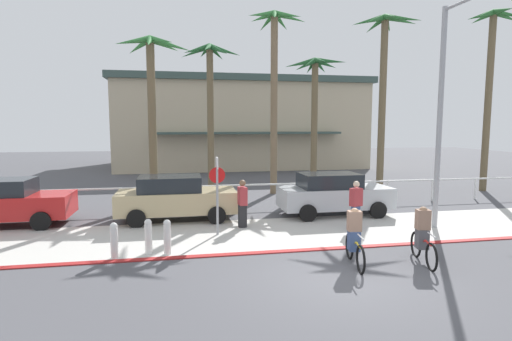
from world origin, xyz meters
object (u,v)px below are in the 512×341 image
Objects in this scene: cyclist_red_0 at (423,236)px; palm_tree_4 at (315,90)px; bollard_2 at (148,236)px; pedestrian_0 at (242,206)px; car_silver_2 at (333,194)px; stop_sign_bike_lane at (217,184)px; palm_tree_6 at (491,62)px; palm_tree_5 at (384,64)px; palm_tree_1 at (152,78)px; palm_tree_3 at (275,63)px; cyclist_yellow_1 at (354,238)px; streetlight_curb at (445,104)px; car_red_0 at (4,202)px; car_tan_1 at (175,198)px; palm_tree_2 at (210,83)px; bollard_0 at (114,240)px; pedestrian_1 at (356,207)px; bollard_1 at (167,237)px.

palm_tree_4 is at bearing 84.50° from cyclist_red_0.
pedestrian_0 is (3.03, 2.42, 0.27)m from bollard_2.
bollard_2 is at bearing -151.67° from car_silver_2.
stop_sign_bike_lane is 0.27× the size of palm_tree_6.
palm_tree_5 is 11.59m from pedestrian_0.
palm_tree_1 is 9.04m from palm_tree_4.
palm_tree_1 is at bearing -163.03° from palm_tree_3.
palm_tree_1 is 11.84m from cyclist_yellow_1.
streetlight_curb is 1.70× the size of car_red_0.
palm_tree_3 is 9.35m from car_tan_1.
cyclist_yellow_1 is at bearing -77.81° from palm_tree_2.
palm_tree_3 is 11.58m from palm_tree_6.
bollard_0 is at bearing 167.69° from cyclist_red_0.
car_red_0 is (-7.34, 2.58, -0.81)m from stop_sign_bike_lane.
car_red_0 is (-4.39, 4.44, 0.35)m from bollard_0.
stop_sign_bike_lane is 17.27m from palm_tree_6.
palm_tree_4 reaches higher than pedestrian_1.
stop_sign_bike_lane is 2.85m from car_tan_1.
bollard_0 is 0.59× the size of pedestrian_0.
stop_sign_bike_lane is 0.58× the size of car_red_0.
palm_tree_4 is at bearing 54.44° from stop_sign_bike_lane.
palm_tree_5 is 13.03m from cyclist_yellow_1.
palm_tree_5 is at bearing 21.46° from car_tan_1.
palm_tree_2 is (2.79, 3.45, 0.19)m from palm_tree_1.
car_silver_2 is at bearing 31.42° from bollard_1.
bollard_2 is 0.13× the size of palm_tree_1.
bollard_1 is at bearing -173.07° from streetlight_curb.
cyclist_red_0 is 1.84m from cyclist_yellow_1.
car_tan_1 is at bearing -74.53° from palm_tree_1.
car_tan_1 is (1.58, 4.23, 0.35)m from bollard_0.
palm_tree_4 is 4.30× the size of pedestrian_0.
car_red_0 is 5.98m from car_tan_1.
stop_sign_bike_lane reaches higher than car_red_0.
car_tan_1 is at bearing -2.01° from car_red_0.
palm_tree_6 is 12.73m from car_silver_2.
palm_tree_1 is at bearing 123.26° from pedestrian_0.
pedestrian_1 is (7.10, -5.85, -4.87)m from palm_tree_1.
palm_tree_4 is 13.29m from cyclist_red_0.
palm_tree_6 reaches higher than pedestrian_0.
cyclist_red_0 is at bearing -47.17° from pedestrian_0.
stop_sign_bike_lane is 6.29m from cyclist_red_0.
palm_tree_2 is at bearing 168.77° from palm_tree_6.
car_red_0 is 13.85m from cyclist_red_0.
palm_tree_3 is at bearing 115.27° from streetlight_curb.
palm_tree_1 is at bearing 32.55° from car_red_0.
palm_tree_2 is 1.80× the size of car_red_0.
bollard_2 is (0.87, 0.26, 0.00)m from bollard_0.
car_tan_1 is 7.40m from cyclist_yellow_1.
cyclist_yellow_1 is at bearing -103.95° from palm_tree_4.
cyclist_yellow_1 is at bearing -147.70° from streetlight_curb.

